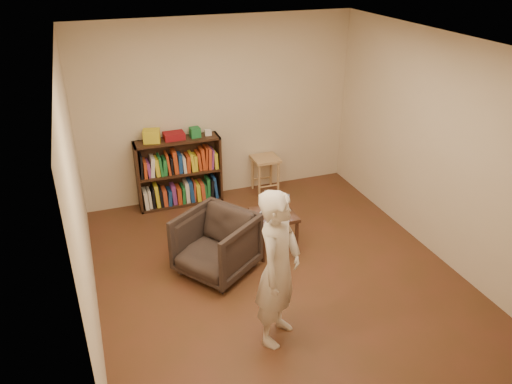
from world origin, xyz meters
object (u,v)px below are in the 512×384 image
object	(u,v)px
stool	(265,164)
side_table	(274,220)
bookshelf	(179,176)
armchair	(216,244)
laptop	(274,209)
person	(278,269)

from	to	relation	value
stool	side_table	bearing A→B (deg)	-107.12
bookshelf	armchair	distance (m)	1.82
stool	laptop	world-z (taller)	laptop
stool	person	distance (m)	3.17
side_table	person	bearing A→B (deg)	-110.34
bookshelf	person	world-z (taller)	person
armchair	laptop	world-z (taller)	laptop
bookshelf	person	bearing A→B (deg)	-84.49
stool	armchair	xyz separation A→B (m)	(-1.27, -1.75, -0.09)
armchair	person	bearing A→B (deg)	-23.79
stool	side_table	xyz separation A→B (m)	(-0.48, -1.55, -0.03)
stool	laptop	distance (m)	1.61
laptop	person	distance (m)	1.57
bookshelf	armchair	world-z (taller)	bookshelf
bookshelf	person	distance (m)	3.08
armchair	side_table	bearing A→B (deg)	68.86
stool	person	bearing A→B (deg)	-108.68
stool	side_table	world-z (taller)	stool
bookshelf	laptop	size ratio (longest dim) A/B	2.91
armchair	side_table	distance (m)	0.82
person	stool	bearing A→B (deg)	26.03
stool	armchair	world-z (taller)	armchair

